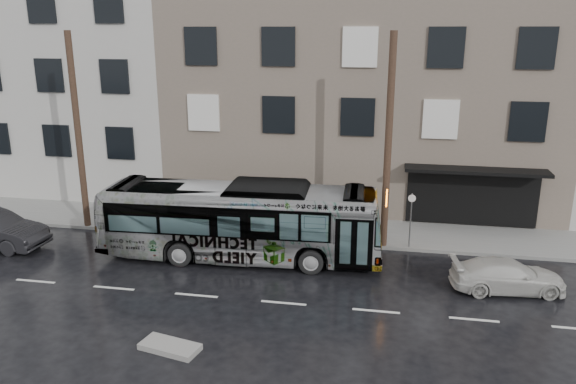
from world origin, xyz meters
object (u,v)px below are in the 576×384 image
bus (240,221)px  utility_pole_front (388,143)px  utility_pole_rear (78,132)px  white_sedan (508,275)px  sign_post (410,220)px

bus → utility_pole_front: bearing=-72.1°
utility_pole_front → utility_pole_rear: 14.00m
white_sedan → utility_pole_front: bearing=46.4°
utility_pole_rear → sign_post: utility_pole_rear is taller
sign_post → bus: bearing=-162.7°
bus → white_sedan: 10.46m
utility_pole_front → white_sedan: 6.93m
utility_pole_front → utility_pole_rear: bearing=180.0°
utility_pole_rear → bus: (8.18, -2.15, -3.04)m
bus → white_sedan: bus is taller
utility_pole_front → utility_pole_rear: size_ratio=1.00×
utility_pole_rear → bus: 8.99m
utility_pole_rear → white_sedan: utility_pole_rear is taller
utility_pole_rear → bus: bearing=-14.7°
utility_pole_front → bus: 6.90m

